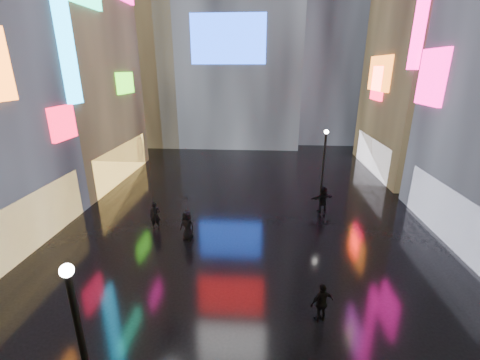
# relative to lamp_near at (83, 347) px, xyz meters

# --- Properties ---
(ground) EXTENTS (140.00, 140.00, 0.00)m
(ground) POSITION_rel_lamp_near_xyz_m (3.25, 14.20, -2.94)
(ground) COLOR black
(ground) RESTS_ON ground
(building_left_far) EXTENTS (10.28, 12.00, 22.00)m
(building_left_far) POSITION_rel_lamp_near_xyz_m (-12.73, 20.20, 8.04)
(building_left_far) COLOR black
(building_left_far) RESTS_ON ground
(building_right_far) EXTENTS (10.28, 12.00, 28.00)m
(building_right_far) POSITION_rel_lamp_near_xyz_m (19.23, 24.20, 11.03)
(building_right_far) COLOR black
(building_right_far) RESTS_ON ground
(tower_flank_right) EXTENTS (12.00, 12.00, 34.00)m
(tower_flank_right) POSITION_rel_lamp_near_xyz_m (12.25, 40.20, 14.06)
(tower_flank_right) COLOR black
(tower_flank_right) RESTS_ON ground
(tower_flank_left) EXTENTS (10.00, 10.00, 26.00)m
(tower_flank_left) POSITION_rel_lamp_near_xyz_m (-10.75, 36.20, 10.06)
(tower_flank_left) COLOR black
(tower_flank_left) RESTS_ON ground
(lamp_near) EXTENTS (0.30, 0.30, 5.20)m
(lamp_near) POSITION_rel_lamp_near_xyz_m (0.00, 0.00, 0.00)
(lamp_near) COLOR black
(lamp_near) RESTS_ON ground
(lamp_far) EXTENTS (0.30, 0.30, 5.20)m
(lamp_far) POSITION_rel_lamp_near_xyz_m (8.38, 16.27, 0.00)
(lamp_far) COLOR black
(lamp_far) RESTS_ON ground
(pedestrian_3) EXTENTS (1.04, 0.77, 1.64)m
(pedestrian_3) POSITION_rel_lamp_near_xyz_m (6.44, 4.47, -2.12)
(pedestrian_3) COLOR black
(pedestrian_3) RESTS_ON ground
(pedestrian_4) EXTENTS (0.96, 0.77, 1.71)m
(pedestrian_4) POSITION_rel_lamp_near_xyz_m (0.03, 10.20, -2.09)
(pedestrian_4) COLOR black
(pedestrian_4) RESTS_ON ground
(pedestrian_5) EXTENTS (1.70, 1.09, 1.75)m
(pedestrian_5) POSITION_rel_lamp_near_xyz_m (8.19, 14.49, -2.07)
(pedestrian_5) COLOR black
(pedestrian_5) RESTS_ON ground
(pedestrian_6) EXTENTS (0.67, 0.49, 1.68)m
(pedestrian_6) POSITION_rel_lamp_near_xyz_m (-2.15, 11.31, -2.10)
(pedestrian_6) COLOR black
(pedestrian_6) RESTS_ON ground
(umbrella_2) EXTENTS (1.20, 1.19, 0.88)m
(umbrella_2) POSITION_rel_lamp_near_xyz_m (0.03, 10.20, -0.80)
(umbrella_2) COLOR black
(umbrella_2) RESTS_ON pedestrian_4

